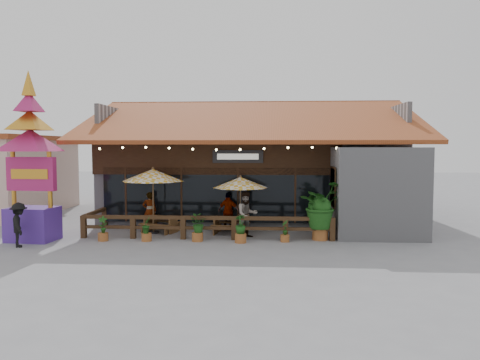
# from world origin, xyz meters

# --- Properties ---
(ground) EXTENTS (100.00, 100.00, 0.00)m
(ground) POSITION_xyz_m (0.00, 0.00, 0.00)
(ground) COLOR gray
(ground) RESTS_ON ground
(restaurant_building) EXTENTS (15.50, 14.73, 6.09)m
(restaurant_building) POSITION_xyz_m (0.26, 6.61, 2.21)
(restaurant_building) COLOR #A0A0A4
(restaurant_building) RESTS_ON ground
(patio_railing) EXTENTS (10.00, 2.60, 0.92)m
(patio_railing) POSITION_xyz_m (-2.25, -0.27, 0.61)
(patio_railing) COLOR #452C18
(patio_railing) RESTS_ON ground
(umbrella_left) EXTENTS (2.61, 2.61, 2.78)m
(umbrella_left) POSITION_xyz_m (-3.99, 0.72, 2.43)
(umbrella_left) COLOR brown
(umbrella_left) RESTS_ON ground
(umbrella_right) EXTENTS (2.60, 2.60, 2.44)m
(umbrella_right) POSITION_xyz_m (-0.33, 0.85, 2.13)
(umbrella_right) COLOR brown
(umbrella_right) RESTS_ON ground
(picnic_table_left) EXTENTS (1.73, 1.61, 0.68)m
(picnic_table_left) POSITION_xyz_m (-3.73, 0.92, 0.46)
(picnic_table_left) COLOR brown
(picnic_table_left) RESTS_ON ground
(picnic_table_right) EXTENTS (1.60, 1.44, 0.69)m
(picnic_table_right) POSITION_xyz_m (-0.73, 0.74, 0.46)
(picnic_table_right) COLOR brown
(picnic_table_right) RESTS_ON ground
(thai_sign_tower) EXTENTS (2.81, 2.81, 7.00)m
(thai_sign_tower) POSITION_xyz_m (-8.24, -1.13, 3.70)
(thai_sign_tower) COLOR #4C2792
(thai_sign_tower) RESTS_ON ground
(tropical_plant) EXTENTS (2.20, 2.20, 2.30)m
(tropical_plant) POSITION_xyz_m (2.86, -0.32, 1.32)
(tropical_plant) COLOR #975729
(tropical_plant) RESTS_ON ground
(diner_a) EXTENTS (0.69, 0.55, 1.66)m
(diner_a) POSITION_xyz_m (-4.35, 1.49, 0.83)
(diner_a) COLOR #342010
(diner_a) RESTS_ON ground
(diner_b) EXTENTS (1.11, 1.01, 1.85)m
(diner_b) POSITION_xyz_m (-0.03, -0.05, 0.93)
(diner_b) COLOR #342010
(diner_b) RESTS_ON ground
(diner_c) EXTENTS (1.06, 0.69, 1.67)m
(diner_c) POSITION_xyz_m (-0.87, 1.46, 0.84)
(diner_c) COLOR #342010
(diner_c) RESTS_ON ground
(pedestrian) EXTENTS (1.05, 1.20, 1.62)m
(pedestrian) POSITION_xyz_m (-8.15, -2.31, 0.81)
(pedestrian) COLOR black
(pedestrian) RESTS_ON ground
(planter_a) EXTENTS (0.39, 0.39, 0.96)m
(planter_a) POSITION_xyz_m (-5.52, -1.04, 0.40)
(planter_a) COLOR #975729
(planter_a) RESTS_ON ground
(planter_b) EXTENTS (0.40, 0.43, 0.95)m
(planter_b) POSITION_xyz_m (-3.83, -0.99, 0.43)
(planter_b) COLOR #975729
(planter_b) RESTS_ON ground
(planter_c) EXTENTS (0.73, 0.66, 1.04)m
(planter_c) POSITION_xyz_m (-1.88, -0.89, 0.58)
(planter_c) COLOR #975729
(planter_c) RESTS_ON ground
(planter_d) EXTENTS (0.55, 0.55, 1.08)m
(planter_d) POSITION_xyz_m (-0.21, -1.07, 0.52)
(planter_d) COLOR #975729
(planter_d) RESTS_ON ground
(planter_e) EXTENTS (0.34, 0.34, 0.84)m
(planter_e) POSITION_xyz_m (1.47, -0.81, 0.35)
(planter_e) COLOR #975729
(planter_e) RESTS_ON ground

